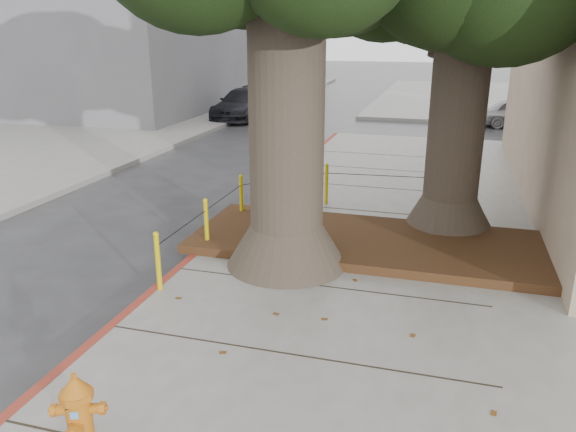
{
  "coord_description": "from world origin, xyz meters",
  "views": [
    {
      "loc": [
        2.16,
        -5.8,
        3.95
      ],
      "look_at": [
        -0.2,
        2.44,
        1.1
      ],
      "focal_mm": 35.0,
      "sensor_mm": 36.0,
      "label": 1
    }
  ],
  "objects": [
    {
      "name": "car_silver",
      "position": [
        5.1,
        19.66,
        0.61
      ],
      "size": [
        3.63,
        1.63,
        1.21
      ],
      "primitive_type": "imported",
      "rotation": [
        0.0,
        0.0,
        1.51
      ],
      "color": "#A7A6AB",
      "rests_on": "ground"
    },
    {
      "name": "ground",
      "position": [
        0.0,
        0.0,
        0.0
      ],
      "size": [
        140.0,
        140.0,
        0.0
      ],
      "primitive_type": "plane",
      "color": "#28282B",
      "rests_on": "ground"
    },
    {
      "name": "sidewalk_far",
      "position": [
        6.0,
        30.0,
        0.07
      ],
      "size": [
        16.0,
        20.0,
        0.15
      ],
      "primitive_type": "cube",
      "color": "slate",
      "rests_on": "ground"
    },
    {
      "name": "planter_bed",
      "position": [
        0.9,
        3.9,
        0.23
      ],
      "size": [
        6.4,
        2.6,
        0.16
      ],
      "primitive_type": "cube",
      "color": "black",
      "rests_on": "sidewalk_main"
    },
    {
      "name": "bollard_ring",
      "position": [
        -0.87,
        4.38,
        0.66
      ],
      "size": [
        3.79,
        5.39,
        0.95
      ],
      "color": "gold",
      "rests_on": "sidewalk_main"
    },
    {
      "name": "curb_red",
      "position": [
        -2.0,
        2.5,
        0.07
      ],
      "size": [
        0.14,
        26.0,
        0.16
      ],
      "primitive_type": "cube",
      "color": "maroon",
      "rests_on": "ground"
    },
    {
      "name": "fire_hydrant",
      "position": [
        -0.91,
        -2.14,
        0.56
      ],
      "size": [
        0.45,
        0.45,
        0.84
      ],
      "rotation": [
        0.0,
        0.0,
        0.35
      ],
      "color": "#CC6B14",
      "rests_on": "sidewalk_main"
    },
    {
      "name": "car_dark",
      "position": [
        -7.09,
        18.89,
        0.67
      ],
      "size": [
        1.93,
        4.67,
        1.35
      ],
      "primitive_type": "imported",
      "rotation": [
        0.0,
        0.0,
        -0.01
      ],
      "color": "black",
      "rests_on": "ground"
    }
  ]
}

